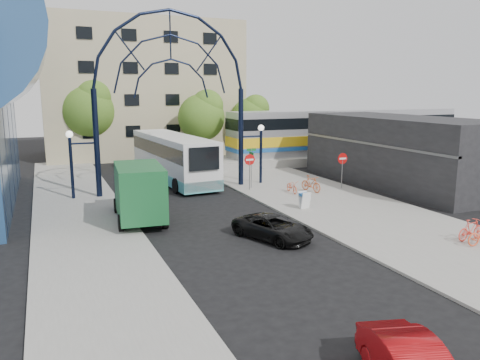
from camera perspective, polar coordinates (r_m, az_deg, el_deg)
name	(u,v)px	position (r m, az deg, el deg)	size (l,w,h in m)	color
ground	(262,256)	(19.96, 2.66, -9.27)	(120.00, 120.00, 0.00)	black
sidewalk_east	(359,213)	(27.26, 14.31, -3.96)	(8.00, 56.00, 0.12)	gray
plaza_west	(87,234)	(23.94, -18.15, -6.22)	(5.00, 50.00, 0.12)	gray
gateway_arch	(171,65)	(31.99, -8.40, 13.76)	(13.64, 0.44, 12.10)	black
stop_sign	(250,163)	(32.03, 1.18, 2.09)	(0.80, 0.07, 2.50)	slate
do_not_enter_sign	(342,162)	(33.37, 12.38, 2.16)	(0.76, 0.07, 2.48)	slate
street_name_sign	(251,160)	(32.71, 1.39, 2.51)	(0.70, 0.70, 2.80)	slate
sandwich_board	(304,198)	(27.37, 7.86, -2.19)	(0.55, 0.61, 0.99)	white
commercial_block_east	(400,151)	(36.40, 18.87, 3.37)	(6.00, 16.00, 5.00)	black
apartment_block	(140,89)	(52.85, -12.08, 10.74)	(20.00, 12.10, 14.00)	#C7B48A
train_platform	(346,156)	(48.44, 12.85, 2.89)	(32.00, 5.00, 0.80)	gray
train_car	(348,131)	(48.17, 12.98, 5.83)	(25.10, 3.05, 4.20)	#B7B7BC
tree_north_a	(203,115)	(45.19, -4.55, 7.93)	(4.48, 4.48, 7.00)	#382314
tree_north_b	(89,108)	(47.04, -17.92, 8.36)	(5.12, 5.12, 8.00)	#382314
tree_north_c	(251,116)	(49.25, 1.41, 7.81)	(4.16, 4.16, 6.50)	#382314
city_bus	(173,157)	(36.50, -8.21, 2.79)	(3.72, 12.90, 3.50)	white
green_truck	(138,192)	(25.46, -12.30, -1.45)	(2.80, 6.33, 3.11)	black
black_suv	(273,227)	(22.03, 4.02, -5.80)	(1.87, 4.06, 1.13)	black
bike_near_a	(292,187)	(31.58, 6.35, -0.80)	(0.54, 1.56, 0.82)	#E0512C
bike_near_b	(311,184)	(32.03, 8.64, -0.45)	(0.51, 1.80, 1.08)	#D2592A
bike_far_b	(471,230)	(23.92, 26.33, -5.44)	(0.47, 1.67, 1.00)	red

